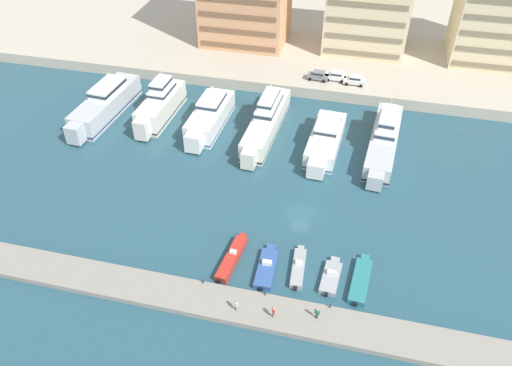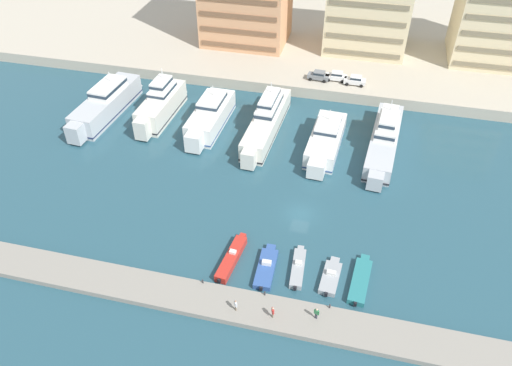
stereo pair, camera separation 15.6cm
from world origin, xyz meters
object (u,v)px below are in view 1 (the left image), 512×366
object	(u,v)px
yacht_ivory_center_left	(266,120)
pedestrian_mid_deck	(317,313)
motorboat_teal_center	(361,280)
car_white_left	(336,76)
yacht_white_mid_left	(210,116)
pedestrian_far_side	(273,311)
car_grey_far_left	(318,75)
motorboat_grey_center_left	(331,277)
motorboat_red_far_left	(232,258)
yacht_white_center	(325,140)
motorboat_blue_left	(267,267)
pedestrian_near_edge	(236,304)
yacht_silver_far_left	(105,104)
yacht_ivory_left	(160,105)
car_white_mid_left	(355,80)
motorboat_grey_mid_left	(298,268)
yacht_silver_center_right	(384,138)

from	to	relation	value
yacht_ivory_center_left	pedestrian_mid_deck	distance (m)	39.28
motorboat_teal_center	car_white_left	distance (m)	48.01
car_white_left	yacht_white_mid_left	bearing A→B (deg)	-137.75
car_white_left	pedestrian_far_side	bearing A→B (deg)	-90.70
car_white_left	car_grey_far_left	bearing A→B (deg)	-169.68
motorboat_grey_center_left	car_grey_far_left	size ratio (longest dim) A/B	1.49
car_white_left	motorboat_red_far_left	bearing A→B (deg)	-99.18
motorboat_red_far_left	yacht_white_center	bearing A→B (deg)	73.13
motorboat_teal_center	pedestrian_far_side	size ratio (longest dim) A/B	4.85
motorboat_blue_left	pedestrian_near_edge	distance (m)	7.69
yacht_ivory_center_left	car_white_left	bearing A→B (deg)	60.47
yacht_silver_far_left	car_white_left	bearing A→B (deg)	25.42
motorboat_blue_left	pedestrian_mid_deck	xyz separation A→B (m)	(7.18, -6.26, 1.36)
pedestrian_near_edge	yacht_ivory_left	bearing A→B (deg)	122.70
car_grey_far_left	pedestrian_mid_deck	xyz separation A→B (m)	(7.52, -53.54, -1.37)
car_grey_far_left	car_white_mid_left	distance (m)	7.06
motorboat_grey_center_left	yacht_white_mid_left	bearing A→B (deg)	130.32
car_white_left	yacht_ivory_left	bearing A→B (deg)	-149.76
yacht_silver_far_left	motorboat_grey_mid_left	bearing A→B (deg)	-35.00
yacht_white_mid_left	car_grey_far_left	bearing A→B (deg)	46.59
motorboat_grey_mid_left	motorboat_teal_center	size ratio (longest dim) A/B	0.87
motorboat_grey_center_left	pedestrian_far_side	world-z (taller)	pedestrian_far_side
yacht_silver_center_right	car_grey_far_left	bearing A→B (deg)	128.23
yacht_silver_center_right	car_white_mid_left	xyz separation A→B (m)	(-6.39, 16.85, 1.07)
car_grey_far_left	motorboat_teal_center	bearing A→B (deg)	-75.51
motorboat_teal_center	pedestrian_near_edge	size ratio (longest dim) A/B	4.78
yacht_ivory_center_left	car_white_left	size ratio (longest dim) A/B	5.47
yacht_ivory_center_left	yacht_silver_center_right	distance (m)	19.95
yacht_ivory_center_left	car_white_mid_left	world-z (taller)	yacht_ivory_center_left
yacht_silver_center_right	yacht_ivory_center_left	bearing A→B (deg)	179.38
yacht_ivory_center_left	motorboat_blue_left	xyz separation A→B (m)	(6.84, -30.43, -1.92)
yacht_ivory_left	car_white_left	xyz separation A→B (m)	(29.43, 17.16, 0.59)
motorboat_grey_mid_left	motorboat_grey_center_left	bearing A→B (deg)	-6.91
yacht_white_center	pedestrian_far_side	bearing A→B (deg)	-92.15
yacht_ivory_left	pedestrian_mid_deck	bearing A→B (deg)	-47.78
yacht_ivory_center_left	pedestrian_mid_deck	xyz separation A→B (m)	(14.03, -36.69, -0.55)
yacht_white_center	yacht_white_mid_left	bearing A→B (deg)	174.56
yacht_white_center	motorboat_grey_mid_left	world-z (taller)	yacht_white_center
motorboat_red_far_left	motorboat_grey_mid_left	xyz separation A→B (m)	(8.53, 0.55, -0.15)
motorboat_grey_mid_left	yacht_white_center	bearing A→B (deg)	90.42
motorboat_blue_left	pedestrian_near_edge	world-z (taller)	pedestrian_near_edge
pedestrian_far_side	motorboat_grey_mid_left	bearing A→B (deg)	79.49
motorboat_red_far_left	motorboat_blue_left	distance (m)	4.65
car_white_mid_left	pedestrian_far_side	distance (m)	54.50
motorboat_grey_mid_left	car_grey_far_left	world-z (taller)	car_grey_far_left
pedestrian_near_edge	pedestrian_mid_deck	size ratio (longest dim) A/B	1.00
yacht_silver_far_left	pedestrian_far_side	bearing A→B (deg)	-43.19
motorboat_grey_center_left	motorboat_teal_center	xyz separation A→B (m)	(3.61, 0.32, -0.00)
yacht_white_mid_left	yacht_ivory_center_left	distance (m)	10.04
pedestrian_mid_deck	pedestrian_far_side	size ratio (longest dim) A/B	1.01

